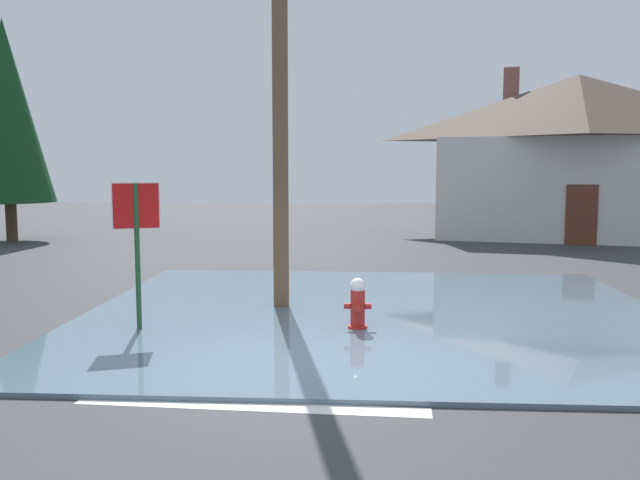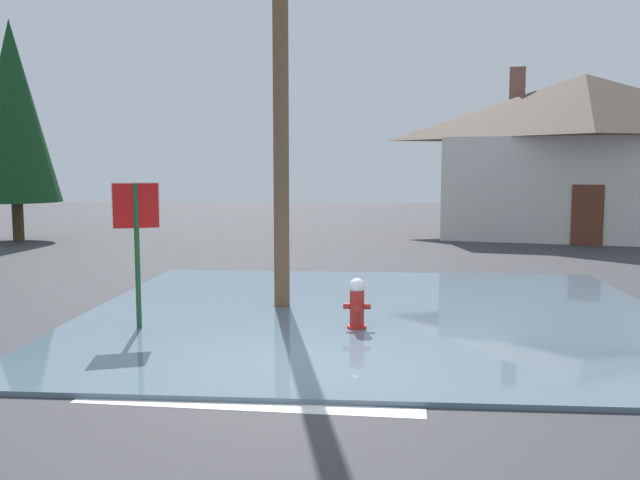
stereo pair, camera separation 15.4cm
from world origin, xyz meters
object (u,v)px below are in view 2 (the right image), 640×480
object	(u,v)px
fire_hydrant	(357,306)
utility_pole	(280,25)
house	(582,153)
pine_tree_tall_left	(13,112)
stop_sign_near	(136,226)

from	to	relation	value
fire_hydrant	utility_pole	world-z (taller)	utility_pole
house	pine_tree_tall_left	bearing A→B (deg)	-171.14
utility_pole	pine_tree_tall_left	world-z (taller)	utility_pole
utility_pole	house	world-z (taller)	utility_pole
fire_hydrant	pine_tree_tall_left	size ratio (longest dim) A/B	0.11
fire_hydrant	pine_tree_tall_left	world-z (taller)	pine_tree_tall_left
fire_hydrant	utility_pole	xyz separation A→B (m)	(-1.40, 1.61, 4.63)
fire_hydrant	utility_pole	bearing A→B (deg)	130.95
utility_pole	pine_tree_tall_left	bearing A→B (deg)	135.16
pine_tree_tall_left	fire_hydrant	bearing A→B (deg)	-45.36
stop_sign_near	pine_tree_tall_left	bearing A→B (deg)	124.75
house	utility_pole	bearing A→B (deg)	-124.23
fire_hydrant	utility_pole	distance (m)	5.10
house	pine_tree_tall_left	distance (m)	20.35
fire_hydrant	house	xyz separation A→B (m)	(7.97, 15.38, 2.67)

